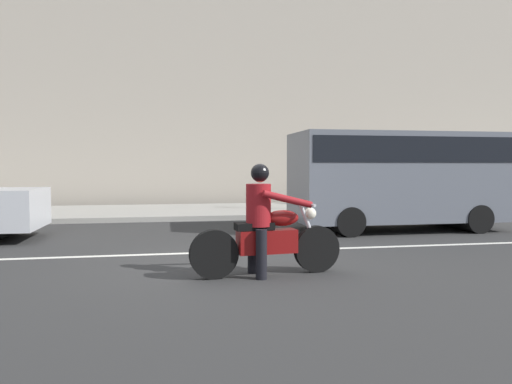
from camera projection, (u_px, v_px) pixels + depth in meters
ground_plane at (227, 262)px, 7.56m from camera, size 80.00×80.00×0.00m
sidewalk_slab at (196, 211)px, 15.41m from camera, size 40.00×4.40×0.14m
building_facade at (189, 15)px, 18.37m from camera, size 40.00×1.40×14.43m
lane_marking_stripe at (220, 252)px, 8.44m from camera, size 18.00×0.14×0.01m
motorcycle_with_rider_crimson at (266, 230)px, 6.64m from camera, size 2.14×0.70×1.53m
parked_van_slate_gray at (398, 174)px, 11.37m from camera, size 4.89×1.96×2.26m
street_sign_post at (309, 166)px, 15.16m from camera, size 0.44×0.08×2.26m
pedestrian_bystander at (342, 177)px, 17.04m from camera, size 0.34×0.34×1.70m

